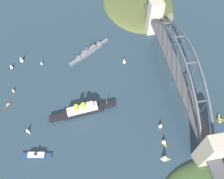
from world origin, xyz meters
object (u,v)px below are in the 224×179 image
at_px(naval_cruiser, 89,51).
at_px(small_boat_5, 161,125).
at_px(small_boat_4, 164,141).
at_px(ocean_liner, 82,110).
at_px(small_boat_0, 13,90).
at_px(small_boat_8, 27,130).
at_px(small_boat_1, 8,105).
at_px(small_boat_2, 124,61).
at_px(small_boat_7, 11,67).
at_px(small_boat_9, 165,157).
at_px(seaplane_taxiing_near_bridge, 220,120).
at_px(harbor_arch_bridge, 177,71).
at_px(small_boat_3, 21,59).
at_px(small_boat_6, 41,63).
at_px(harbor_ferry_steamer, 36,155).

relative_size(naval_cruiser, small_boat_5, 6.89).
bearing_deg(small_boat_4, ocean_liner, 57.74).
height_order(naval_cruiser, small_boat_0, naval_cruiser).
xyz_separation_m(small_boat_0, small_boat_8, (-60.04, -19.66, 0.88)).
xyz_separation_m(small_boat_1, small_boat_2, (42.33, -155.23, 3.92)).
height_order(small_boat_7, small_boat_9, small_boat_9).
xyz_separation_m(small_boat_8, small_boat_9, (-57.79, -144.49, 1.76)).
xyz_separation_m(small_boat_4, small_boat_5, (19.39, -1.73, 0.09)).
bearing_deg(seaplane_taxiing_near_bridge, harbor_arch_bridge, 32.32).
relative_size(small_boat_4, small_boat_8, 1.07).
bearing_deg(small_boat_8, small_boat_5, -97.73).
bearing_deg(small_boat_1, small_boat_4, -114.46).
relative_size(small_boat_3, small_boat_6, 1.63).
relative_size(naval_cruiser, seaplane_taxiing_near_bridge, 5.34).
xyz_separation_m(small_boat_2, small_boat_3, (27.27, 140.41, 0.39)).
distance_m(small_boat_5, small_boat_9, 37.91).
height_order(naval_cruiser, small_boat_8, naval_cruiser).
bearing_deg(harbor_arch_bridge, small_boat_0, 83.13).
relative_size(ocean_liner, naval_cruiser, 1.32).
height_order(small_boat_0, small_boat_2, small_boat_2).
xyz_separation_m(small_boat_1, small_boat_9, (-97.47, -170.04, 5.07)).
height_order(small_boat_1, small_boat_5, small_boat_5).
xyz_separation_m(ocean_liner, small_boat_8, (-13.79, 64.36, -1.67)).
bearing_deg(small_boat_8, small_boat_1, 32.78).
bearing_deg(small_boat_6, small_boat_8, 170.48).
distance_m(harbor_ferry_steamer, small_boat_1, 78.29).
bearing_deg(naval_cruiser, seaplane_taxiing_near_bridge, -134.06).
bearing_deg(harbor_arch_bridge, small_boat_8, 100.89).
height_order(harbor_ferry_steamer, small_boat_9, small_boat_9).
distance_m(small_boat_7, small_boat_8, 101.98).
bearing_deg(small_boat_3, small_boat_0, 169.72).
relative_size(naval_cruiser, small_boat_9, 4.83).
xyz_separation_m(naval_cruiser, small_boat_7, (-10.26, 107.98, 0.57)).
xyz_separation_m(harbor_arch_bridge, small_boat_9, (-93.26, 39.88, -21.96)).
bearing_deg(harbor_ferry_steamer, ocean_liner, -51.17).
bearing_deg(naval_cruiser, small_boat_5, -152.65).
relative_size(seaplane_taxiing_near_bridge, small_boat_1, 1.14).
relative_size(harbor_ferry_steamer, small_boat_0, 4.98).
distance_m(small_boat_6, small_boat_7, 40.60).
distance_m(ocean_liner, small_boat_9, 107.44).
xyz_separation_m(naval_cruiser, small_boat_9, (-167.17, -60.51, 2.53)).
bearing_deg(naval_cruiser, small_boat_3, 90.06).
height_order(harbor_arch_bridge, small_boat_7, harbor_arch_bridge).
bearing_deg(seaplane_taxiing_near_bridge, small_boat_8, 83.71).
distance_m(naval_cruiser, small_boat_4, 163.01).
height_order(small_boat_1, small_boat_7, small_boat_7).
distance_m(small_boat_8, small_boat_9, 155.62).
xyz_separation_m(ocean_liner, small_boat_4, (-53.69, -85.08, -1.70)).
distance_m(harbor_ferry_steamer, small_boat_0, 94.93).
bearing_deg(small_boat_3, harbor_arch_bridge, -110.72).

